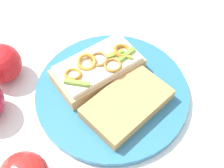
{
  "coord_description": "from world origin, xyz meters",
  "views": [
    {
      "loc": [
        -0.15,
        0.29,
        0.49
      ],
      "look_at": [
        0.0,
        0.0,
        0.04
      ],
      "focal_mm": 49.28,
      "sensor_mm": 36.0,
      "label": 1
    }
  ],
  "objects_px": {
    "plate": "(112,92)",
    "bread_slice_side": "(127,104)",
    "apple_2": "(2,63)",
    "sandwich": "(98,68)"
  },
  "relations": [
    {
      "from": "sandwich",
      "to": "bread_slice_side",
      "type": "xyz_separation_m",
      "value": [
        -0.08,
        0.04,
        -0.01
      ]
    },
    {
      "from": "bread_slice_side",
      "to": "plate",
      "type": "bearing_deg",
      "value": 81.65
    },
    {
      "from": "apple_2",
      "to": "plate",
      "type": "bearing_deg",
      "value": -165.37
    },
    {
      "from": "plate",
      "to": "bread_slice_side",
      "type": "bearing_deg",
      "value": 152.74
    },
    {
      "from": "plate",
      "to": "sandwich",
      "type": "bearing_deg",
      "value": -27.69
    },
    {
      "from": "plate",
      "to": "bread_slice_side",
      "type": "distance_m",
      "value": 0.05
    },
    {
      "from": "bread_slice_side",
      "to": "apple_2",
      "type": "bearing_deg",
      "value": 116.52
    },
    {
      "from": "plate",
      "to": "bread_slice_side",
      "type": "relative_size",
      "value": 1.9
    },
    {
      "from": "sandwich",
      "to": "plate",
      "type": "bearing_deg",
      "value": -90.43
    },
    {
      "from": "bread_slice_side",
      "to": "apple_2",
      "type": "xyz_separation_m",
      "value": [
        0.25,
        0.03,
        0.01
      ]
    }
  ]
}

